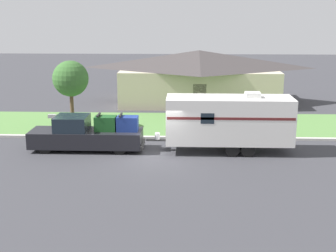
{
  "coord_description": "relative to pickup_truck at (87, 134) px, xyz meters",
  "views": [
    {
      "loc": [
        1.42,
        -23.44,
        7.54
      ],
      "look_at": [
        0.45,
        1.3,
        1.4
      ],
      "focal_mm": 50.0,
      "sensor_mm": 36.0,
      "label": 1
    }
  ],
  "objects": [
    {
      "name": "lawn_strip",
      "position": [
        4.03,
        6.1,
        -0.86
      ],
      "size": [
        80.0,
        7.0,
        0.03
      ],
      "color": "#568442",
      "rests_on": "ground_plane"
    },
    {
      "name": "tree_in_yard",
      "position": [
        -1.98,
        4.82,
        2.39
      ],
      "size": [
        2.31,
        2.31,
        4.44
      ],
      "color": "brown",
      "rests_on": "ground_plane"
    },
    {
      "name": "mailbox",
      "position": [
        -2.8,
        3.05,
        0.13
      ],
      "size": [
        0.48,
        0.2,
        1.31
      ],
      "color": "brown",
      "rests_on": "ground_plane"
    },
    {
      "name": "pickup_truck",
      "position": [
        0.0,
        0.0,
        0.0
      ],
      "size": [
        6.27,
        1.91,
        2.03
      ],
      "color": "black",
      "rests_on": "ground_plane"
    },
    {
      "name": "ground_plane",
      "position": [
        4.03,
        -1.3,
        -0.88
      ],
      "size": [
        120.0,
        120.0,
        0.0
      ],
      "primitive_type": "plane",
      "color": "#38383D"
    },
    {
      "name": "travel_trailer",
      "position": [
        7.8,
        -0.0,
        0.89
      ],
      "size": [
        7.9,
        2.22,
        3.3
      ],
      "color": "black",
      "rests_on": "ground_plane"
    },
    {
      "name": "house_across_street",
      "position": [
        6.49,
        14.07,
        1.38
      ],
      "size": [
        13.64,
        7.77,
        4.35
      ],
      "color": "beige",
      "rests_on": "ground_plane"
    },
    {
      "name": "curb_strip",
      "position": [
        4.03,
        2.45,
        -0.81
      ],
      "size": [
        80.0,
        0.3,
        0.14
      ],
      "color": "beige",
      "rests_on": "ground_plane"
    }
  ]
}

